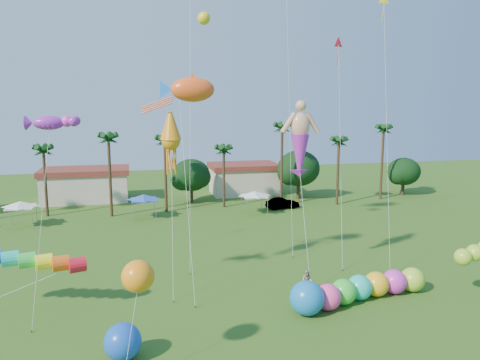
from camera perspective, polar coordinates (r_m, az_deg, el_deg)
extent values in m
cylinder|color=#3A2819|center=(63.98, -22.63, -0.37)|extent=(0.36, 0.36, 8.50)
cylinder|color=#3A2819|center=(61.06, -15.55, 0.29)|extent=(0.36, 0.36, 10.00)
cylinder|color=#3A2819|center=(62.18, -9.05, 0.44)|extent=(0.36, 0.36, 9.50)
cylinder|color=#3A2819|center=(64.33, -1.98, 0.18)|extent=(0.36, 0.36, 8.00)
cylinder|color=#3A2819|center=(65.17, 5.10, 1.60)|extent=(0.36, 0.36, 11.00)
cylinder|color=#3A2819|center=(67.34, 11.83, 0.83)|extent=(0.36, 0.36, 9.00)
cylinder|color=#3A2819|center=(72.68, 16.92, 1.84)|extent=(0.36, 0.36, 10.50)
sphere|color=#113814|center=(67.59, -5.97, 0.61)|extent=(5.46, 5.46, 5.46)
sphere|color=#113814|center=(70.34, 7.16, 1.44)|extent=(6.30, 6.30, 6.30)
sphere|color=#113814|center=(77.17, 19.34, 0.99)|extent=(5.04, 5.04, 5.04)
cube|color=beige|center=(72.64, -18.28, -0.83)|extent=(12.00, 7.00, 4.00)
cube|color=beige|center=(74.39, 0.45, -0.12)|extent=(10.00, 7.00, 4.00)
pyramid|color=white|center=(59.79, -25.19, -2.65)|extent=(3.00, 3.00, 0.60)
pyramid|color=blue|center=(59.44, -11.67, -2.01)|extent=(3.00, 3.00, 0.60)
pyramid|color=white|center=(60.42, 1.74, -1.63)|extent=(3.00, 3.00, 0.60)
imported|color=#4C4C54|center=(64.14, 5.20, -2.85)|extent=(4.64, 2.11, 1.48)
imported|color=#A6978B|center=(36.86, 8.18, -12.11)|extent=(1.05, 1.06, 1.73)
sphere|color=#FE4398|center=(34.16, 10.67, -13.84)|extent=(1.87, 1.87, 1.87)
sphere|color=green|center=(35.23, 12.50, -13.16)|extent=(1.87, 1.87, 1.87)
sphere|color=#1CC7B5|center=(36.26, 14.34, -12.57)|extent=(1.87, 1.87, 1.87)
sphere|color=yellow|center=(37.19, 16.27, -12.09)|extent=(1.87, 1.87, 1.87)
sphere|color=#E034CC|center=(38.05, 18.28, -11.69)|extent=(1.87, 1.87, 1.87)
sphere|color=#A7DC30|center=(38.92, 20.26, -11.32)|extent=(1.87, 1.87, 1.87)
sphere|color=blue|center=(33.11, 8.15, -14.06)|extent=(2.85, 2.85, 2.39)
sphere|color=blue|center=(28.57, -14.10, -18.57)|extent=(2.12, 2.12, 2.12)
cylinder|color=red|center=(34.65, -22.46, -9.78)|extent=(7.80, 1.82, 1.05)
cylinder|color=silver|center=(36.11, -25.79, -12.06)|extent=(8.41, 1.03, 3.38)
ellipsoid|color=#9FD42F|center=(38.54, 25.53, -8.47)|extent=(6.86, 3.30, 1.49)
sphere|color=orange|center=(25.17, -12.34, -11.40)|extent=(1.74, 1.74, 1.70)
cylinder|color=silver|center=(25.76, -13.24, -17.59)|extent=(1.03, 1.15, 5.49)
cylinder|color=silver|center=(37.03, 7.98, -4.44)|extent=(0.37, 3.97, 11.04)
cylinder|color=brown|center=(36.94, 8.66, -13.39)|extent=(0.08, 0.08, 0.16)
ellipsoid|color=#FF581C|center=(35.97, -5.78, 10.92)|extent=(5.23, 3.20, 2.07)
cylinder|color=silver|center=(34.26, -5.63, -1.87)|extent=(0.72, 4.69, 15.31)
cylinder|color=brown|center=(34.34, -5.48, -15.14)|extent=(0.08, 0.08, 0.16)
cylinder|color=silver|center=(40.92, -6.13, 6.90)|extent=(1.20, 5.98, 25.14)
cylinder|color=brown|center=(40.45, -6.12, -11.26)|extent=(0.08, 0.08, 0.16)
cone|color=orange|center=(35.85, -8.43, 4.74)|extent=(1.95, 1.95, 4.52)
cylinder|color=silver|center=(35.11, -8.29, -4.85)|extent=(0.42, 3.41, 11.48)
cylinder|color=brown|center=(35.34, -8.14, -14.47)|extent=(0.08, 0.08, 0.16)
ellipsoid|color=purple|center=(33.25, -22.29, 6.47)|extent=(3.79, 2.70, 1.33)
cylinder|color=silver|center=(32.79, -23.16, -5.15)|extent=(1.40, 3.06, 13.03)
cylinder|color=brown|center=(33.66, -24.07, -16.50)|extent=(0.08, 0.08, 0.16)
cone|color=red|center=(43.97, 11.91, 16.00)|extent=(1.19, 0.65, 1.18)
cylinder|color=silver|center=(41.82, 12.15, 2.93)|extent=(0.89, 4.25, 19.52)
cylinder|color=brown|center=(41.98, 12.39, -10.65)|extent=(0.08, 0.08, 0.16)
cone|color=yellow|center=(44.69, 17.13, 20.24)|extent=(1.09, 0.35, 1.07)
cylinder|color=silver|center=(41.57, 17.48, 5.10)|extent=(1.01, 4.94, 23.03)
cylinder|color=brown|center=(41.63, 17.84, -11.07)|extent=(0.08, 0.08, 0.16)
cylinder|color=silver|center=(44.42, 6.01, 9.56)|extent=(0.38, 4.62, 28.95)
cylinder|color=brown|center=(44.54, 6.45, -9.30)|extent=(0.08, 0.08, 0.16)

